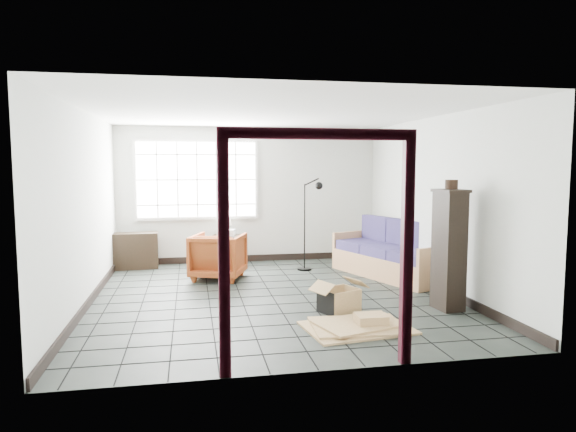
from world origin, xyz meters
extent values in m
plane|color=black|center=(0.00, 0.00, 0.00)|extent=(5.50, 5.50, 0.00)
cube|color=silver|center=(0.00, 2.75, 1.30)|extent=(5.00, 0.02, 2.60)
cube|color=silver|center=(0.00, -2.75, 1.30)|extent=(5.00, 0.02, 2.60)
cube|color=silver|center=(-2.50, 0.00, 1.30)|extent=(0.02, 5.50, 2.60)
cube|color=silver|center=(2.50, 0.00, 1.30)|extent=(0.02, 5.50, 2.60)
cube|color=white|center=(0.00, 0.00, 2.60)|extent=(5.00, 5.50, 0.02)
cube|color=black|center=(0.00, 2.73, 0.06)|extent=(4.95, 0.03, 0.12)
cube|color=black|center=(-2.48, 0.00, 0.06)|extent=(0.03, 5.45, 0.12)
cube|color=black|center=(2.48, 0.00, 0.06)|extent=(0.03, 5.45, 0.12)
cube|color=silver|center=(-1.00, 2.71, 1.60)|extent=(2.32, 0.06, 1.52)
cube|color=white|center=(-1.00, 2.67, 1.60)|extent=(2.20, 0.02, 1.40)
cube|color=#350C16|center=(-0.85, -2.70, 1.05)|extent=(0.10, 0.08, 2.10)
cube|color=#350C16|center=(0.85, -2.70, 1.05)|extent=(0.10, 0.08, 2.10)
cube|color=#350C16|center=(0.00, -2.70, 2.15)|extent=(1.80, 0.08, 0.10)
cube|color=#AA724C|center=(2.15, 0.91, 0.18)|extent=(1.47, 2.19, 0.37)
cube|color=#AA724C|center=(2.51, -0.08, 0.33)|extent=(0.79, 0.34, 0.65)
cube|color=#AA724C|center=(1.79, 1.89, 0.33)|extent=(0.79, 0.34, 0.65)
cube|color=#AA724C|center=(2.49, 1.03, 0.56)|extent=(0.78, 1.94, 0.71)
cube|color=#211C46|center=(2.36, 0.27, 0.45)|extent=(0.91, 0.86, 0.16)
cube|color=#211C46|center=(2.64, 0.37, 0.69)|extent=(0.36, 0.66, 0.53)
cube|color=#211C46|center=(2.13, 0.90, 0.45)|extent=(0.91, 0.86, 0.16)
cube|color=#211C46|center=(2.41, 1.00, 0.69)|extent=(0.36, 0.66, 0.53)
cube|color=#211C46|center=(1.90, 1.53, 0.45)|extent=(0.91, 0.86, 0.16)
cube|color=#211C46|center=(2.18, 1.63, 0.69)|extent=(0.36, 0.66, 0.53)
imported|color=brown|center=(-0.69, 1.29, 0.41)|extent=(1.01, 0.98, 0.83)
cube|color=black|center=(-0.49, 2.40, 0.53)|extent=(0.61, 0.61, 0.06)
cube|color=black|center=(-0.74, 2.25, 0.25)|extent=(0.06, 0.06, 0.51)
cube|color=black|center=(-0.34, 2.16, 0.25)|extent=(0.06, 0.06, 0.51)
cube|color=black|center=(-0.65, 2.64, 0.25)|extent=(0.06, 0.06, 0.51)
cube|color=black|center=(-0.25, 2.55, 0.25)|extent=(0.06, 0.06, 0.51)
cylinder|color=black|center=(-0.51, 2.40, 0.63)|extent=(0.10, 0.10, 0.14)
cylinder|color=black|center=(-0.51, 2.40, 0.75)|extent=(0.02, 0.02, 0.10)
cone|color=#F5ECC9|center=(-0.51, 2.40, 0.86)|extent=(0.27, 0.27, 0.20)
cube|color=silver|center=(-0.48, 2.45, 0.62)|extent=(0.36, 0.32, 0.11)
cylinder|color=black|center=(-0.63, 2.49, 0.62)|extent=(0.04, 0.07, 0.07)
cylinder|color=black|center=(0.86, 1.71, 0.01)|extent=(0.26, 0.26, 0.03)
cylinder|color=black|center=(0.86, 1.71, 0.78)|extent=(0.02, 0.02, 1.52)
cylinder|color=black|center=(0.98, 1.67, 1.58)|extent=(0.26, 0.03, 0.14)
sphere|color=black|center=(1.10, 1.62, 1.51)|extent=(0.14, 0.14, 0.14)
cube|color=black|center=(-2.15, 2.40, 0.33)|extent=(0.86, 0.36, 0.66)
cube|color=black|center=(-2.15, 2.40, 0.34)|extent=(0.80, 0.31, 0.03)
cube|color=black|center=(2.15, -1.08, 0.77)|extent=(0.33, 0.41, 1.55)
cube|color=black|center=(2.15, -1.08, 1.55)|extent=(0.37, 0.46, 0.04)
cylinder|color=black|center=(2.17, -1.06, 1.63)|extent=(0.18, 0.18, 0.12)
cube|color=#9C7A4B|center=(0.72, -0.94, 0.01)|extent=(0.54, 0.50, 0.02)
cube|color=black|center=(0.52, -1.03, 0.15)|extent=(0.15, 0.33, 0.30)
cube|color=#9C7A4B|center=(0.92, -0.86, 0.15)|extent=(0.15, 0.33, 0.30)
cube|color=#9C7A4B|center=(0.79, -1.10, 0.15)|extent=(0.41, 0.19, 0.30)
cube|color=#9C7A4B|center=(0.65, -0.78, 0.15)|extent=(0.41, 0.19, 0.30)
cube|color=#9C7A4B|center=(0.46, -1.05, 0.35)|extent=(0.29, 0.39, 0.12)
cube|color=#9C7A4B|center=(0.98, -0.83, 0.35)|extent=(0.29, 0.39, 0.12)
cube|color=#9C7A4B|center=(0.73, -1.65, 0.01)|extent=(1.29, 0.99, 0.02)
cube|color=#9C7A4B|center=(0.73, -1.65, 0.04)|extent=(1.08, 0.83, 0.02)
cube|color=#9C7A4B|center=(0.73, -1.65, 0.06)|extent=(1.03, 0.87, 0.02)
cube|color=#9C7A4B|center=(0.88, -1.69, 0.12)|extent=(0.35, 0.28, 0.10)
camera|label=1|loc=(-1.13, -7.14, 1.88)|focal=32.00mm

